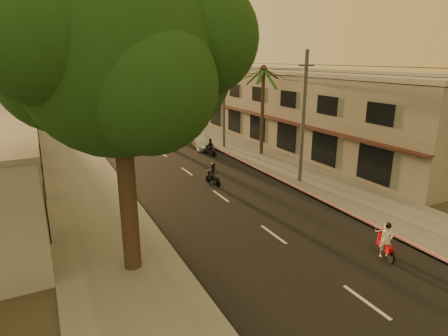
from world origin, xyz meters
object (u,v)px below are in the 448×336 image
Objects in this scene: scooter_mid_a at (213,175)px; scooter_far_b at (164,125)px; scooter_far_a at (152,133)px; scooter_mid_b at (210,148)px; parked_car at (201,142)px; broadleaf_tree at (127,58)px; scooter_far_c at (141,118)px; scooter_red at (386,241)px; palm_tree at (263,74)px.

scooter_mid_a is 0.97× the size of scooter_far_b.
scooter_mid_a is 16.13m from scooter_far_a.
scooter_mid_b is (3.07, 7.29, 0.01)m from scooter_mid_a.
parked_car is at bearing -63.40° from scooter_far_b.
scooter_mid_b is at bearing 56.41° from broadleaf_tree.
scooter_mid_b is at bearing 55.44° from scooter_mid_a.
broadleaf_tree is 6.29× the size of scooter_far_c.
scooter_red is at bearing -67.20° from scooter_far_b.
palm_tree reaches higher than scooter_mid_a.
broadleaf_tree is 7.27× the size of scooter_far_b.
broadleaf_tree reaches higher than scooter_far_b.
scooter_far_b is at bearing 107.52° from palm_tree.
broadleaf_tree reaches higher than parked_car.
scooter_far_c is at bearing 106.15° from palm_tree.
broadleaf_tree is 1.48× the size of palm_tree.
scooter_mid_a is (-2.67, 12.23, -0.01)m from scooter_red.
scooter_far_c reaches higher than scooter_mid_a.
parked_car is at bearing 59.93° from broadleaf_tree.
palm_tree is 2.00× the size of parked_car.
scooter_mid_b is at bearing -72.34° from scooter_far_c.
broadleaf_tree is at bearing -117.85° from scooter_far_a.
broadleaf_tree is 7.51× the size of scooter_mid_a.
scooter_red is at bearing -95.98° from scooter_far_a.
scooter_far_b is at bearing 111.04° from scooter_red.
scooter_far_c is (-1.42, 18.55, 0.13)m from scooter_mid_b.
scooter_far_b is 0.86× the size of scooter_far_c.
palm_tree is 5.06× the size of scooter_mid_b.
scooter_mid_b is 0.84× the size of scooter_far_c.
scooter_mid_b reaches higher than parked_car.
scooter_red is (9.82, -4.13, -7.74)m from broadleaf_tree.
scooter_far_a reaches higher than parked_car.
scooter_mid_b is at bearing -66.14° from scooter_far_b.
palm_tree reaches higher than scooter_red.
scooter_far_a is 0.89× the size of scooter_far_c.
palm_tree is 8.87m from parked_car.
palm_tree is 4.97× the size of scooter_red.
scooter_red is at bearing -75.18° from scooter_far_c.
scooter_far_c reaches higher than scooter_mid_b.
scooter_far_c is at bearing 71.08° from scooter_far_a.
scooter_red is 0.86× the size of scooter_far_c.
scooter_far_c is at bearing 125.93° from scooter_far_b.
palm_tree is 4.93× the size of scooter_far_b.
broadleaf_tree is 7.08× the size of scooter_far_a.
scooter_far_b reaches higher than scooter_red.
parked_car is (0.57, -9.79, -0.12)m from scooter_far_b.
scooter_red is 19.52m from scooter_mid_b.
scooter_mid_b is 12.81m from scooter_far_b.
broadleaf_tree is 2.95× the size of parked_car.
scooter_red is 0.99× the size of scooter_far_b.
scooter_far_a is (7.42, 24.23, -7.71)m from broadleaf_tree.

